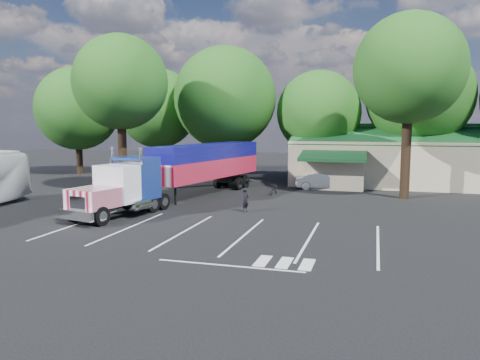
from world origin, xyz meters
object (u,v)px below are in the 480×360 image
(semi_truck, at_px, (189,167))
(bicycle, at_px, (274,189))
(silver_sedan, at_px, (321,181))
(woman, at_px, (246,200))

(semi_truck, xyz_separation_m, bicycle, (5.62, 3.93, -1.89))
(semi_truck, bearing_deg, bicycle, 46.93)
(semi_truck, relative_size, silver_sedan, 4.57)
(bicycle, bearing_deg, woman, -85.07)
(bicycle, relative_size, silver_sedan, 0.39)
(semi_truck, height_order, silver_sedan, semi_truck)
(semi_truck, distance_m, silver_sedan, 11.89)
(silver_sedan, bearing_deg, semi_truck, 119.36)
(woman, relative_size, bicycle, 0.90)
(semi_truck, relative_size, woman, 12.90)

